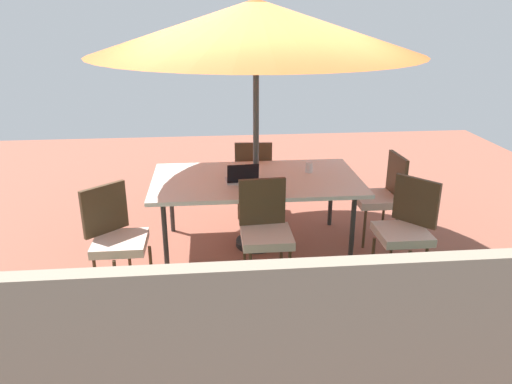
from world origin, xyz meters
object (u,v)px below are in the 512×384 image
at_px(chair_northwest, 406,226).
at_px(chair_north, 265,228).
at_px(chair_south, 253,174).
at_px(dining_table, 256,182).
at_px(chair_west, 382,193).
at_px(cup, 309,167).
at_px(chair_northeast, 116,234).
at_px(patio_umbrella, 256,27).
at_px(laptop, 242,178).

xyz_separation_m(chair_northwest, chair_north, (1.31, -0.08, 0.00)).
bearing_deg(chair_south, dining_table, 91.17).
relative_size(chair_west, cup, 8.44).
bearing_deg(chair_north, chair_northeast, 176.60).
xyz_separation_m(dining_table, cup, (-0.59, -0.14, 0.10)).
height_order(patio_umbrella, cup, patio_umbrella).
bearing_deg(chair_northwest, chair_south, 176.77).
distance_m(chair_northeast, laptop, 1.38).
relative_size(patio_umbrella, chair_north, 3.25).
distance_m(chair_northwest, chair_northeast, 2.66).
xyz_separation_m(laptop, cup, (-0.74, -0.26, 0.01)).
height_order(dining_table, cup, cup).
relative_size(dining_table, chair_northeast, 2.21).
height_order(dining_table, patio_umbrella, patio_umbrella).
height_order(patio_umbrella, laptop, patio_umbrella).
relative_size(chair_west, chair_northeast, 1.00).
distance_m(dining_table, chair_south, 0.85).
distance_m(patio_umbrella, chair_west, 2.21).
xyz_separation_m(chair_northwest, laptop, (1.48, -0.72, 0.27)).
height_order(dining_table, chair_northwest, chair_northwest).
relative_size(patio_umbrella, chair_northeast, 3.25).
relative_size(chair_north, cup, 8.44).
height_order(chair_south, cup, chair_south).
bearing_deg(chair_south, chair_north, 93.20).
bearing_deg(dining_table, patio_umbrella, 0.00).
bearing_deg(chair_northeast, dining_table, -11.21).
bearing_deg(chair_northwest, cup, 176.02).
relative_size(chair_west, chair_south, 1.00).
bearing_deg(laptop, patio_umbrella, -147.98).
relative_size(patio_umbrella, chair_northwest, 3.25).
bearing_deg(laptop, chair_south, -106.40).
bearing_deg(chair_northwest, dining_table, -163.06).
bearing_deg(laptop, chair_north, 100.25).
height_order(dining_table, chair_northeast, chair_northeast).
xyz_separation_m(chair_northwest, chair_northeast, (2.66, -0.06, 0.00)).
distance_m(chair_south, laptop, 1.00).
relative_size(chair_northeast, cup, 8.44).
distance_m(chair_north, laptop, 0.72).
height_order(patio_umbrella, chair_north, patio_umbrella).
bearing_deg(chair_north, laptop, 100.73).
height_order(dining_table, laptop, laptop).
height_order(patio_umbrella, chair_northwest, patio_umbrella).
distance_m(chair_south, cup, 0.92).
bearing_deg(dining_table, chair_north, 91.12).
distance_m(patio_umbrella, chair_northwest, 2.33).
height_order(patio_umbrella, chair_south, patio_umbrella).
xyz_separation_m(chair_northeast, cup, (-1.92, -0.91, 0.28)).
xyz_separation_m(chair_south, cup, (-0.55, 0.68, 0.28)).
bearing_deg(dining_table, chair_west, -179.34).
relative_size(chair_northwest, cup, 8.44).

